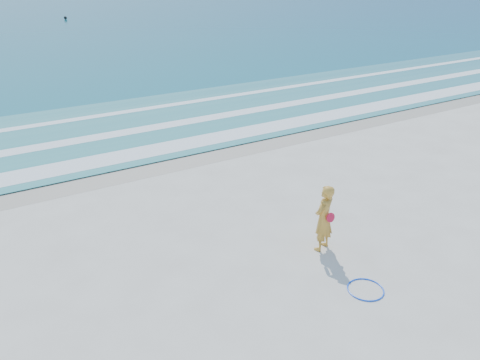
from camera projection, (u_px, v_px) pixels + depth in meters
ground at (308, 273)px, 12.07m from camera, size 400.00×400.00×0.00m
wet_sand at (170, 160)px, 19.07m from camera, size 400.00×2.40×0.00m
shallow at (129, 126)px, 22.95m from camera, size 400.00×10.00×0.01m
foam_near at (157, 149)px, 20.06m from camera, size 400.00×1.40×0.01m
foam_mid at (135, 131)px, 22.32m from camera, size 400.00×0.90×0.01m
foam_far at (114, 114)px, 24.89m from camera, size 400.00×0.60×0.01m
hoop at (366, 289)px, 11.45m from camera, size 1.19×1.19×0.03m
buoy at (65, 18)px, 68.23m from camera, size 0.44×0.44×0.44m
woman at (324, 218)px, 12.74m from camera, size 0.82×0.68×1.94m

